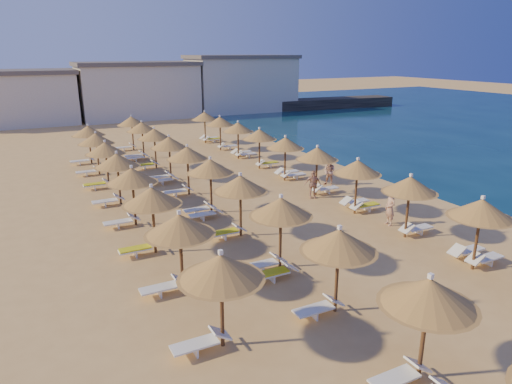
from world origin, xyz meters
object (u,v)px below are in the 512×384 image
parasol_row_east (317,154)px  beachgoer_a (390,208)px  parasol_row_west (210,167)px  beachgoer_b (330,172)px  beachgoer_c (313,184)px  jetty (305,104)px

parasol_row_east → beachgoer_a: parasol_row_east is taller
parasol_row_west → beachgoer_a: size_ratio=22.16×
parasol_row_west → beachgoer_a: bearing=-38.8°
parasol_row_west → beachgoer_b: bearing=8.8°
parasol_row_east → beachgoer_a: 6.25m
beachgoer_b → parasol_row_west: bearing=-113.3°
parasol_row_east → parasol_row_west: (-7.00, 0.00, 0.00)m
parasol_row_west → beachgoer_c: bearing=-3.3°
jetty → parasol_row_west: bearing=-123.7°
beachgoer_b → beachgoer_a: bearing=-44.4°
beachgoer_c → beachgoer_a: bearing=-63.7°
beachgoer_a → beachgoer_b: bearing=177.5°
jetty → parasol_row_east: (-23.76, -37.75, 1.85)m
parasol_row_west → beachgoer_c: parasol_row_west is taller
parasol_row_east → jetty: bearing=57.8°
parasol_row_west → beachgoer_a: parasol_row_west is taller
beachgoer_b → beachgoer_c: (-2.58, -1.78, -0.04)m
jetty → beachgoer_c: bearing=-117.0°
beachgoer_b → beachgoer_c: size_ratio=1.05×
jetty → beachgoer_a: bearing=-112.6°
jetty → beachgoer_a: beachgoer_a is taller
jetty → parasol_row_east: parasol_row_east is taller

